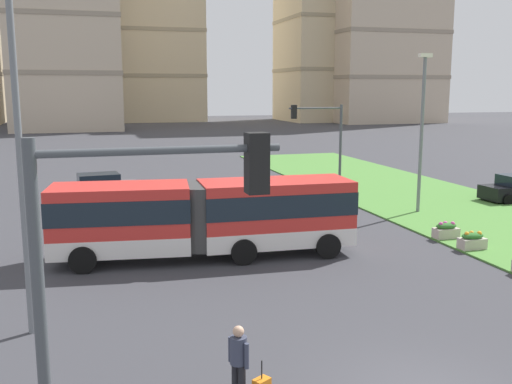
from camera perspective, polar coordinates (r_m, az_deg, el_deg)
articulated_bus at (r=23.11m, az=-4.96°, el=-2.39°), size 12.01×3.62×3.00m
car_grey_wagon at (r=36.48m, az=-14.86°, el=0.47°), size 4.57×2.40×1.58m
pedestrian_crossing at (r=12.82m, az=-1.71°, el=-15.93°), size 0.36×0.51×1.74m
flower_planter_3 at (r=25.85m, az=20.29°, el=-4.44°), size 1.10×0.56×0.74m
flower_planter_4 at (r=27.30m, az=18.00°, el=-3.56°), size 1.10×0.56×0.74m
traffic_light_near_left at (r=7.71m, az=-13.01°, el=-9.15°), size 3.16×0.28×6.05m
traffic_light_far_right at (r=35.17m, az=6.60°, el=5.56°), size 3.38×0.28×5.67m
streetlight_left at (r=16.44m, az=-22.04°, el=4.08°), size 0.70×0.28×9.34m
streetlight_median at (r=32.17m, az=15.84°, el=6.15°), size 0.70×0.28×8.40m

